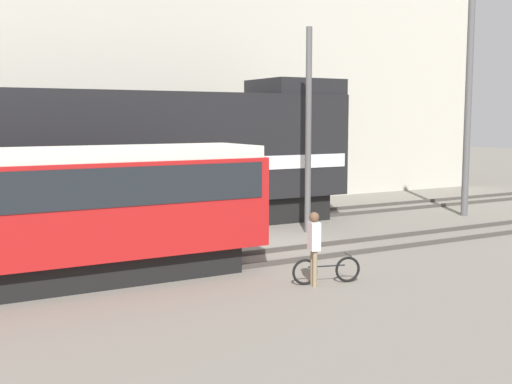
{
  "coord_description": "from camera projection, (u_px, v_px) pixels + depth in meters",
  "views": [
    {
      "loc": [
        -10.17,
        -17.09,
        3.96
      ],
      "look_at": [
        -1.0,
        -0.85,
        1.8
      ],
      "focal_mm": 45.0,
      "sensor_mm": 36.0,
      "label": 1
    }
  ],
  "objects": [
    {
      "name": "track_near",
      "position": [
        303.0,
        253.0,
        18.6
      ],
      "size": [
        60.0,
        1.51,
        0.14
      ],
      "color": "#47423D",
      "rests_on": "ground"
    },
    {
      "name": "person",
      "position": [
        314.0,
        241.0,
        15.06
      ],
      "size": [
        0.31,
        0.41,
        1.77
      ],
      "color": "#8C7A5B",
      "rests_on": "ground"
    },
    {
      "name": "streetcar",
      "position": [
        37.0,
        209.0,
        14.79
      ],
      "size": [
        10.99,
        2.54,
        3.26
      ],
      "color": "black",
      "rests_on": "ground"
    },
    {
      "name": "freight_locomotive",
      "position": [
        135.0,
        159.0,
        22.21
      ],
      "size": [
        16.43,
        3.04,
        5.44
      ],
      "color": "black",
      "rests_on": "ground"
    },
    {
      "name": "building_backdrop",
      "position": [
        137.0,
        74.0,
        30.15
      ],
      "size": [
        37.4,
        6.0,
        12.06
      ],
      "color": "beige",
      "rests_on": "ground"
    },
    {
      "name": "utility_pole_center",
      "position": [
        468.0,
        102.0,
        25.58
      ],
      "size": [
        0.27,
        0.27,
        9.21
      ],
      "color": "#595959",
      "rests_on": "ground"
    },
    {
      "name": "bicycle",
      "position": [
        326.0,
        270.0,
        15.38
      ],
      "size": [
        1.67,
        0.62,
        0.69
      ],
      "color": "black",
      "rests_on": "ground"
    },
    {
      "name": "ground_plane",
      "position": [
        270.0,
        244.0,
        20.21
      ],
      "size": [
        120.0,
        120.0,
        0.0
      ],
      "primitive_type": "plane",
      "color": "slate"
    },
    {
      "name": "track_far",
      "position": [
        211.0,
        223.0,
        23.92
      ],
      "size": [
        60.0,
        1.51,
        0.14
      ],
      "color": "#47423D",
      "rests_on": "ground"
    },
    {
      "name": "utility_pole_left",
      "position": [
        308.0,
        131.0,
        21.96
      ],
      "size": [
        0.21,
        0.21,
        7.01
      ],
      "color": "#595959",
      "rests_on": "ground"
    }
  ]
}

